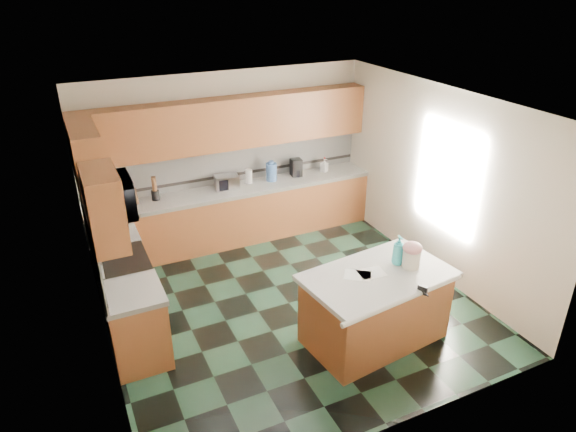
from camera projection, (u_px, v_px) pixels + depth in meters
floor at (289, 303)px, 6.92m from camera, size 4.60×4.60×0.00m
ceiling at (289, 104)px, 5.74m from camera, size 4.60×4.60×0.00m
wall_back at (227, 156)px, 8.22m from camera, size 4.60×0.04×2.70m
wall_front at (404, 317)px, 4.44m from camera, size 4.60×0.04×2.70m
wall_left at (92, 253)px, 5.44m from camera, size 0.04×4.60×2.70m
wall_right at (438, 182)px, 7.22m from camera, size 0.04×4.60×2.70m
back_base_cab at (237, 216)px, 8.36m from camera, size 4.60×0.60×0.86m
back_countertop at (235, 190)px, 8.16m from camera, size 4.60×0.64×0.06m
back_upper_cab at (229, 123)px, 7.81m from camera, size 4.60×0.33×0.78m
back_backsplash at (228, 164)px, 8.24m from camera, size 4.60×0.02×0.63m
back_accent_band at (229, 175)px, 8.32m from camera, size 4.60×0.01×0.05m
left_base_cab_rear at (117, 263)px, 7.01m from camera, size 0.60×0.82×0.86m
left_counter_rear at (112, 234)px, 6.81m from camera, size 0.64×0.82×0.06m
left_base_cab_front at (138, 327)px, 5.77m from camera, size 0.60×0.72×0.86m
left_counter_front at (132, 293)px, 5.57m from camera, size 0.64×0.72×0.06m
left_backsplash at (91, 239)px, 5.95m from camera, size 0.02×2.30×0.63m
left_accent_band at (94, 254)px, 6.04m from camera, size 0.01×2.30×0.05m
left_upper_cab_rear at (86, 157)px, 6.41m from camera, size 0.33×1.09×0.78m
left_upper_cab_front at (104, 208)px, 5.06m from camera, size 0.33×0.72×0.78m
range_body at (126, 293)px, 6.37m from camera, size 0.60×0.76×0.88m
range_oven_door at (150, 290)px, 6.50m from camera, size 0.02×0.68×0.55m
range_cooktop at (121, 261)px, 6.17m from camera, size 0.62×0.78×0.04m
range_handle at (149, 263)px, 6.34m from camera, size 0.02×0.66×0.02m
range_backguard at (97, 257)px, 6.01m from camera, size 0.06×0.76×0.18m
microwave at (111, 197)px, 5.80m from camera, size 0.50×0.73×0.41m
island_base at (375, 309)px, 6.08m from camera, size 1.69×1.10×0.86m
island_top at (378, 276)px, 5.88m from camera, size 1.80×1.21×0.06m
island_bullnose at (405, 299)px, 5.46m from camera, size 1.69×0.26×0.06m
treat_jar at (411, 259)px, 5.96m from camera, size 0.27×0.27×0.22m
treat_jar_lid at (413, 248)px, 5.90m from camera, size 0.23×0.23×0.14m
treat_jar_knob at (413, 244)px, 5.87m from camera, size 0.07×0.03×0.03m
treat_jar_knob_end_l at (410, 245)px, 5.86m from camera, size 0.04×0.04×0.04m
treat_jar_knob_end_r at (416, 244)px, 5.89m from camera, size 0.04×0.04×0.04m
soap_bottle_island at (398, 250)px, 5.99m from camera, size 0.16×0.16×0.36m
paper_sheet_a at (372, 273)px, 5.88m from camera, size 0.33×0.27×0.00m
paper_sheet_b at (358, 275)px, 5.84m from camera, size 0.38×0.36×0.00m
clamp_body at (422, 290)px, 5.56m from camera, size 0.08×0.11×0.10m
clamp_handle at (426, 294)px, 5.51m from camera, size 0.02×0.08×0.02m
knife_block at (132, 197)px, 7.52m from camera, size 0.18×0.21×0.27m
utensil_crock at (155, 195)px, 7.70m from camera, size 0.12×0.12×0.15m
utensil_bundle at (154, 184)px, 7.62m from camera, size 0.07×0.07×0.22m
toaster_oven at (227, 182)px, 8.09m from camera, size 0.40×0.30×0.21m
toaster_oven_door at (229, 185)px, 8.00m from camera, size 0.33×0.01×0.17m
paper_towel at (249, 176)px, 8.28m from camera, size 0.10×0.10×0.24m
paper_towel_base at (249, 183)px, 8.33m from camera, size 0.16×0.16×0.01m
water_jug at (271, 172)px, 8.38m from camera, size 0.18×0.18×0.29m
water_jug_neck at (271, 162)px, 8.31m from camera, size 0.08×0.08×0.04m
coffee_maker at (296, 167)px, 8.57m from camera, size 0.20×0.21×0.29m
coffee_carafe at (297, 173)px, 8.58m from camera, size 0.12×0.12×0.12m
soap_bottle_back at (324, 165)px, 8.76m from camera, size 0.14×0.14×0.23m
soap_back_cap at (325, 158)px, 8.71m from camera, size 0.02×0.02×0.03m
window_light_proxy at (447, 178)px, 6.98m from camera, size 0.02×1.40×1.10m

